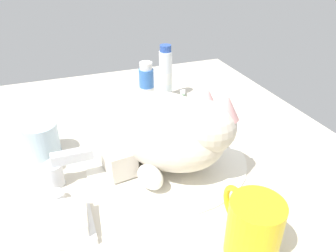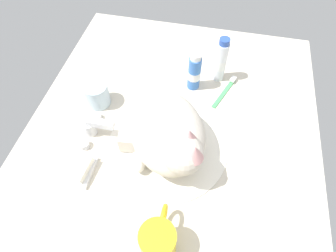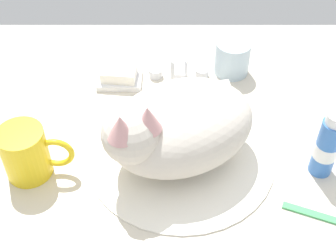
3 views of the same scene
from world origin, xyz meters
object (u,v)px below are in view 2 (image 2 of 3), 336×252
toothpaste_bottle (194,72)px  toothbrush (226,90)px  faucet (92,127)px  mouthwash_bottle (221,61)px  cat (167,134)px  rinse_cup (97,94)px  soap_bar (79,168)px  coffee_mug (158,240)px

toothpaste_bottle → toothbrush: 11.78cm
faucet → mouthwash_bottle: 43.22cm
faucet → toothbrush: size_ratio=0.91×
mouthwash_bottle → toothpaste_bottle: bearing=126.6°
cat → faucet: bearing=87.1°
rinse_cup → toothbrush: 39.54cm
cat → mouthwash_bottle: bearing=-18.7°
faucet → toothpaste_bottle: bearing=-45.8°
mouthwash_bottle → toothbrush: 9.17cm
faucet → soap_bar: bearing=-175.7°
cat → soap_bar: (-11.12, 20.50, -5.35)cm
toothpaste_bottle → soap_bar: bearing=146.8°
cat → rinse_cup: bearing=63.3°
faucet → rinse_cup: 11.33cm
cat → soap_bar: size_ratio=4.42×
faucet → coffee_mug: (-25.44, -24.72, 1.98)cm
rinse_cup → toothbrush: rinse_cup is taller
faucet → cat: (-1.08, -21.42, 4.95)cm
faucet → rinse_cup: rinse_cup is taller
faucet → cat: 22.01cm
coffee_mug → cat: bearing=7.7°
cat → coffee_mug: bearing=-172.3°
toothbrush → coffee_mug: bearing=168.4°
faucet → rinse_cup: bearing=13.2°
coffee_mug → soap_bar: (13.24, 23.80, -2.38)cm
faucet → soap_bar: (-12.20, -0.92, -0.40)cm
coffee_mug → rinse_cup: (36.44, 27.29, -1.13)cm
soap_bar → toothbrush: size_ratio=0.51×
toothpaste_bottle → toothbrush: (-0.09, -10.38, -5.56)cm
rinse_cup → cat: bearing=-116.7°
faucet → mouthwash_bottle: mouthwash_bottle is taller
coffee_mug → toothpaste_bottle: (49.16, 0.33, 1.37)cm
coffee_mug → toothbrush: coffee_mug is taller
cat → toothbrush: (24.70, -13.35, -7.17)cm
toothpaste_bottle → mouthwash_bottle: 9.10cm
toothpaste_bottle → coffee_mug: bearing=-179.6°
mouthwash_bottle → toothbrush: (-5.48, -3.12, -6.66)cm
faucet → mouthwash_bottle: size_ratio=0.81×
coffee_mug → toothpaste_bottle: size_ratio=0.92×
cat → toothpaste_bottle: 25.02cm
cat → rinse_cup: cat is taller
toothbrush → faucet: bearing=124.2°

